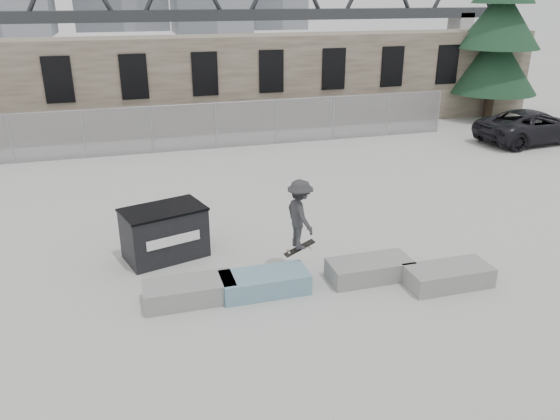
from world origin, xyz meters
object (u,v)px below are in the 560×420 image
object	(u,v)px
planter_center_right	(370,269)
skateboarder	(300,215)
dumpster	(165,233)
spruce_tree	(500,24)
planter_center_left	(265,282)
planter_offset	(448,275)
suv	(533,126)
planter_far_left	(189,291)

from	to	relation	value
planter_center_right	skateboarder	distance (m)	2.14
dumpster	spruce_tree	distance (m)	22.67
planter_center_left	skateboarder	xyz separation A→B (m)	(1.05, 0.66, 1.29)
planter_offset	suv	distance (m)	15.28
spruce_tree	skateboarder	bearing A→B (deg)	-137.69
planter_center_right	dumpster	world-z (taller)	dumpster
planter_offset	skateboarder	bearing A→B (deg)	153.78
spruce_tree	planter_far_left	bearing A→B (deg)	-141.20
suv	skateboarder	size ratio (longest dim) A/B	2.84
planter_offset	spruce_tree	distance (m)	20.48
planter_center_left	planter_offset	world-z (taller)	same
planter_far_left	dumpster	xyz separation A→B (m)	(-0.29, 2.40, 0.42)
planter_far_left	suv	distance (m)	19.48
planter_far_left	suv	bearing A→B (deg)	29.54
dumpster	skateboarder	world-z (taller)	skateboarder
planter_far_left	planter_center_left	bearing A→B (deg)	-2.84
planter_center_left	skateboarder	size ratio (longest dim) A/B	1.07
dumpster	planter_far_left	bearing A→B (deg)	-99.29
planter_center_left	spruce_tree	bearing A→B (deg)	41.74
planter_far_left	skateboarder	world-z (taller)	skateboarder
planter_center_left	suv	xyz separation A→B (m)	(15.23, 9.69, 0.48)
planter_center_left	planter_offset	bearing A→B (deg)	-12.03
skateboarder	planter_far_left	bearing A→B (deg)	94.69
planter_center_right	suv	bearing A→B (deg)	37.69
dumpster	skateboarder	bearing A→B (deg)	-47.05
spruce_tree	suv	size ratio (longest dim) A/B	2.15
skateboarder	planter_offset	bearing A→B (deg)	-123.30
planter_offset	dumpster	world-z (taller)	dumpster
planter_far_left	spruce_tree	xyz separation A→B (m)	(18.27, 14.69, 4.63)
planter_center_left	spruce_tree	xyz separation A→B (m)	(16.56, 14.78, 4.63)
dumpster	planter_center_right	bearing A→B (deg)	-45.45
planter_center_right	planter_center_left	bearing A→B (deg)	178.18
planter_center_left	suv	world-z (taller)	suv
planter_far_left	planter_center_right	size ratio (longest dim) A/B	1.00
planter_far_left	skateboarder	xyz separation A→B (m)	(2.76, 0.58, 1.29)
planter_center_left	planter_center_right	world-z (taller)	same
planter_center_left	planter_center_right	xyz separation A→B (m)	(2.59, -0.08, 0.00)
planter_far_left	planter_center_left	world-z (taller)	same
planter_far_left	planter_center_right	xyz separation A→B (m)	(4.30, -0.17, 0.00)
planter_center_right	planter_offset	xyz separation A→B (m)	(1.63, -0.82, 0.00)
planter_offset	suv	bearing A→B (deg)	43.87
planter_center_right	suv	world-z (taller)	suv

